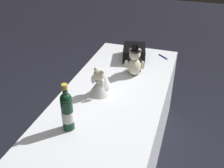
% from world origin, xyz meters
% --- Properties ---
extents(ground_plane, '(12.00, 12.00, 0.00)m').
position_xyz_m(ground_plane, '(0.00, 0.00, 0.00)').
color(ground_plane, black).
extents(reception_table, '(1.87, 0.76, 0.70)m').
position_xyz_m(reception_table, '(0.00, 0.00, 0.35)').
color(reception_table, white).
rests_on(reception_table, ground_plane).
extents(teddy_bear_groom, '(0.16, 0.17, 0.28)m').
position_xyz_m(teddy_bear_groom, '(-0.37, 0.07, 0.81)').
color(teddy_bear_groom, beige).
rests_on(teddy_bear_groom, reception_table).
extents(teddy_bear_bride, '(0.21, 0.19, 0.21)m').
position_xyz_m(teddy_bear_bride, '(-0.01, -0.09, 0.80)').
color(teddy_bear_bride, white).
rests_on(teddy_bear_bride, reception_table).
extents(champagne_bottle, '(0.07, 0.07, 0.32)m').
position_xyz_m(champagne_bottle, '(0.43, -0.14, 0.84)').
color(champagne_bottle, '#123521').
rests_on(champagne_bottle, reception_table).
extents(signing_pen, '(0.09, 0.10, 0.01)m').
position_xyz_m(signing_pen, '(-0.77, 0.27, 0.71)').
color(signing_pen, navy).
rests_on(signing_pen, reception_table).
extents(gift_case_black, '(0.31, 0.26, 0.11)m').
position_xyz_m(gift_case_black, '(-0.67, 0.00, 0.76)').
color(gift_case_black, black).
rests_on(gift_case_black, reception_table).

